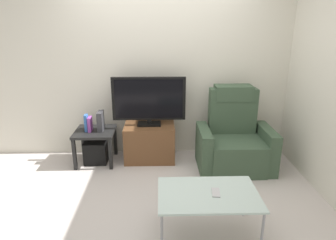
{
  "coord_description": "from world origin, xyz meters",
  "views": [
    {
      "loc": [
        -0.0,
        -3.14,
        1.9
      ],
      "look_at": [
        0.1,
        0.5,
        0.7
      ],
      "focal_mm": 31.99,
      "sensor_mm": 36.0,
      "label": 1
    }
  ],
  "objects_px": {
    "game_console": "(101,121)",
    "television": "(149,100)",
    "side_table": "(95,135)",
    "subwoofer_box": "(97,151)",
    "book_middle": "(90,124)",
    "recliner_armchair": "(234,140)",
    "tv_stand": "(150,142)",
    "book_leftmost": "(87,123)",
    "cell_phone": "(216,192)",
    "coffee_table": "(209,196)"
  },
  "relations": [
    {
      "from": "recliner_armchair",
      "to": "side_table",
      "type": "relative_size",
      "value": 2.0
    },
    {
      "from": "book_leftmost",
      "to": "game_console",
      "type": "bearing_deg",
      "value": 8.97
    },
    {
      "from": "recliner_armchair",
      "to": "book_middle",
      "type": "bearing_deg",
      "value": -177.07
    },
    {
      "from": "recliner_armchair",
      "to": "cell_phone",
      "type": "xyz_separation_m",
      "value": [
        -0.51,
        -1.41,
        0.07
      ]
    },
    {
      "from": "book_leftmost",
      "to": "game_console",
      "type": "xyz_separation_m",
      "value": [
        0.19,
        0.03,
        0.02
      ]
    },
    {
      "from": "recliner_armchair",
      "to": "coffee_table",
      "type": "relative_size",
      "value": 1.2
    },
    {
      "from": "tv_stand",
      "to": "book_middle",
      "type": "height_order",
      "value": "book_middle"
    },
    {
      "from": "subwoofer_box",
      "to": "book_leftmost",
      "type": "height_order",
      "value": "book_leftmost"
    },
    {
      "from": "television",
      "to": "book_middle",
      "type": "height_order",
      "value": "television"
    },
    {
      "from": "tv_stand",
      "to": "book_leftmost",
      "type": "height_order",
      "value": "book_leftmost"
    },
    {
      "from": "side_table",
      "to": "book_middle",
      "type": "distance_m",
      "value": 0.18
    },
    {
      "from": "subwoofer_box",
      "to": "tv_stand",
      "type": "bearing_deg",
      "value": 4.51
    },
    {
      "from": "tv_stand",
      "to": "game_console",
      "type": "relative_size",
      "value": 2.63
    },
    {
      "from": "recliner_armchair",
      "to": "book_leftmost",
      "type": "xyz_separation_m",
      "value": [
        -2.01,
        0.15,
        0.21
      ]
    },
    {
      "from": "recliner_armchair",
      "to": "book_middle",
      "type": "distance_m",
      "value": 1.97
    },
    {
      "from": "game_console",
      "to": "subwoofer_box",
      "type": "bearing_deg",
      "value": -173.66
    },
    {
      "from": "subwoofer_box",
      "to": "game_console",
      "type": "relative_size",
      "value": 1.16
    },
    {
      "from": "tv_stand",
      "to": "television",
      "type": "xyz_separation_m",
      "value": [
        -0.0,
        0.02,
        0.62
      ]
    },
    {
      "from": "tv_stand",
      "to": "book_middle",
      "type": "bearing_deg",
      "value": -174.37
    },
    {
      "from": "tv_stand",
      "to": "game_console",
      "type": "height_order",
      "value": "game_console"
    },
    {
      "from": "tv_stand",
      "to": "recliner_armchair",
      "type": "height_order",
      "value": "recliner_armchair"
    },
    {
      "from": "game_console",
      "to": "cell_phone",
      "type": "height_order",
      "value": "game_console"
    },
    {
      "from": "coffee_table",
      "to": "subwoofer_box",
      "type": "bearing_deg",
      "value": 130.13
    },
    {
      "from": "recliner_armchair",
      "to": "coffee_table",
      "type": "bearing_deg",
      "value": -104.8
    },
    {
      "from": "television",
      "to": "recliner_armchair",
      "type": "height_order",
      "value": "television"
    },
    {
      "from": "subwoofer_box",
      "to": "book_leftmost",
      "type": "distance_m",
      "value": 0.44
    },
    {
      "from": "tv_stand",
      "to": "side_table",
      "type": "bearing_deg",
      "value": -175.49
    },
    {
      "from": "coffee_table",
      "to": "book_middle",
      "type": "bearing_deg",
      "value": 131.56
    },
    {
      "from": "book_middle",
      "to": "book_leftmost",
      "type": "bearing_deg",
      "value": 180.0
    },
    {
      "from": "cell_phone",
      "to": "book_middle",
      "type": "bearing_deg",
      "value": 138.77
    },
    {
      "from": "side_table",
      "to": "book_leftmost",
      "type": "distance_m",
      "value": 0.22
    },
    {
      "from": "tv_stand",
      "to": "cell_phone",
      "type": "bearing_deg",
      "value": -68.56
    },
    {
      "from": "recliner_armchair",
      "to": "cell_phone",
      "type": "distance_m",
      "value": 1.5
    },
    {
      "from": "book_leftmost",
      "to": "cell_phone",
      "type": "distance_m",
      "value": 2.17
    },
    {
      "from": "tv_stand",
      "to": "recliner_armchair",
      "type": "bearing_deg",
      "value": -11.49
    },
    {
      "from": "television",
      "to": "book_middle",
      "type": "distance_m",
      "value": 0.87
    },
    {
      "from": "television",
      "to": "coffee_table",
      "type": "bearing_deg",
      "value": -70.81
    },
    {
      "from": "tv_stand",
      "to": "subwoofer_box",
      "type": "xyz_separation_m",
      "value": [
        -0.75,
        -0.06,
        -0.1
      ]
    },
    {
      "from": "coffee_table",
      "to": "television",
      "type": "bearing_deg",
      "value": 109.19
    },
    {
      "from": "book_middle",
      "to": "cell_phone",
      "type": "relative_size",
      "value": 1.34
    },
    {
      "from": "game_console",
      "to": "television",
      "type": "bearing_deg",
      "value": 5.9
    },
    {
      "from": "television",
      "to": "side_table",
      "type": "distance_m",
      "value": 0.9
    },
    {
      "from": "recliner_armchair",
      "to": "subwoofer_box",
      "type": "relative_size",
      "value": 3.47
    },
    {
      "from": "television",
      "to": "coffee_table",
      "type": "distance_m",
      "value": 1.82
    },
    {
      "from": "television",
      "to": "side_table",
      "type": "bearing_deg",
      "value": -174.05
    },
    {
      "from": "game_console",
      "to": "cell_phone",
      "type": "xyz_separation_m",
      "value": [
        1.31,
        -1.59,
        -0.16
      ]
    },
    {
      "from": "subwoofer_box",
      "to": "recliner_armchair",
      "type": "bearing_deg",
      "value": -5.23
    },
    {
      "from": "tv_stand",
      "to": "cell_phone",
      "type": "xyz_separation_m",
      "value": [
        0.64,
        -1.64,
        0.18
      ]
    },
    {
      "from": "recliner_armchair",
      "to": "game_console",
      "type": "bearing_deg",
      "value": -178.36
    },
    {
      "from": "subwoofer_box",
      "to": "book_middle",
      "type": "relative_size",
      "value": 1.54
    }
  ]
}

